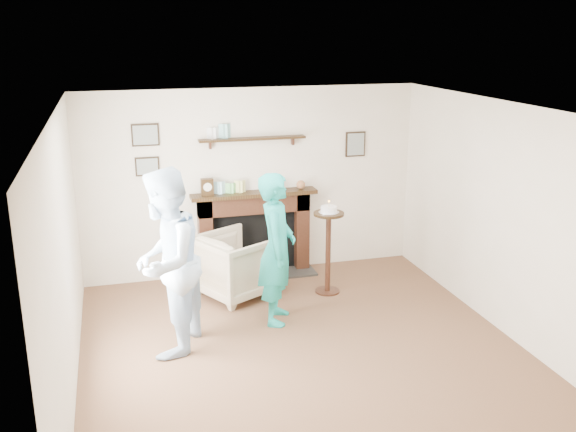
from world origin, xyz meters
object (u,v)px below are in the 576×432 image
at_px(man, 171,349).
at_px(woman, 277,319).
at_px(pedestal_table, 328,236).
at_px(armchair, 237,294).

relative_size(man, woman, 1.12).
relative_size(man, pedestal_table, 1.60).
distance_m(woman, pedestal_table, 1.26).
xyz_separation_m(armchair, man, (-0.94, -1.23, 0.00)).
relative_size(armchair, man, 0.45).
distance_m(man, woman, 1.32).
relative_size(armchair, woman, 0.50).
height_order(armchair, man, man).
height_order(woman, pedestal_table, pedestal_table).
bearing_deg(pedestal_table, man, -154.19).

